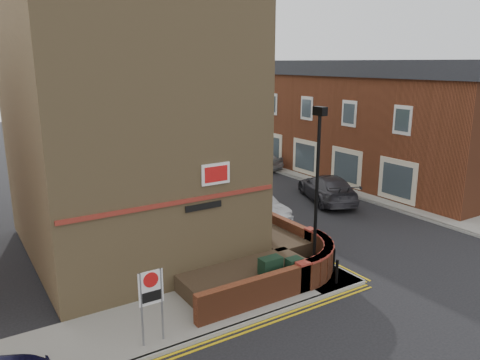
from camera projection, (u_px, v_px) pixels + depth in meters
name	position (u px, v px, depth m)	size (l,w,h in m)	color
ground	(300.00, 306.00, 15.58)	(120.00, 120.00, 0.00)	black
pavement_corner	(186.00, 314.00, 14.97)	(13.00, 3.00, 0.12)	gray
pavement_main	(163.00, 189.00, 29.69)	(2.00, 32.00, 0.12)	gray
pavement_far	(325.00, 176.00, 32.97)	(4.00, 40.00, 0.12)	gray
kerb_side	(208.00, 336.00, 13.74)	(13.00, 0.15, 0.12)	gray
kerb_main_near	(177.00, 187.00, 30.21)	(0.15, 32.00, 0.12)	gray
kerb_main_far	(303.00, 180.00, 31.92)	(0.15, 40.00, 0.12)	gray
yellow_lines_side	(212.00, 342.00, 13.55)	(13.00, 0.28, 0.01)	gold
yellow_lines_main	(181.00, 187.00, 30.35)	(0.28, 32.00, 0.01)	gold
corner_building	(126.00, 104.00, 19.11)	(8.95, 10.40, 13.60)	#92774D
garden_wall	(258.00, 277.00, 17.62)	(6.80, 6.00, 1.20)	brown
lamppost	(317.00, 194.00, 16.57)	(0.25, 0.50, 6.30)	black
utility_cabinet_large	(270.00, 274.00, 16.31)	(0.80, 0.45, 1.20)	black
utility_cabinet_small	(294.00, 273.00, 16.49)	(0.55, 0.40, 1.10)	black
bollard_near	(337.00, 272.00, 16.81)	(0.11, 0.11, 0.90)	black
bollard_far	(334.00, 260.00, 17.78)	(0.11, 0.11, 0.90)	black
zone_sign	(151.00, 294.00, 12.98)	(0.72, 0.07, 2.20)	slate
far_terrace	(306.00, 113.00, 36.04)	(5.40, 30.40, 8.00)	brown
far_terrace_cream	(186.00, 97.00, 53.21)	(5.40, 12.40, 8.00)	beige
tree_near	(173.00, 119.00, 26.95)	(3.64, 3.65, 6.70)	#382B1E
tree_mid	(126.00, 101.00, 33.37)	(4.03, 4.03, 7.42)	#382B1E
tree_far	(95.00, 98.00, 39.98)	(3.81, 3.81, 7.00)	#382B1E
traffic_light_assembly	(120.00, 129.00, 36.59)	(0.20, 0.16, 4.20)	black
silver_car_near	(259.00, 206.00, 24.26)	(1.33, 3.82, 1.26)	#AEB1B6
red_car_main	(168.00, 162.00, 34.56)	(2.27, 4.93, 1.37)	maroon
grey_car_far	(327.00, 188.00, 27.16)	(2.17, 5.33, 1.55)	#343339
silver_car_far	(255.00, 159.00, 35.38)	(1.79, 4.44, 1.51)	#A3A6AA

